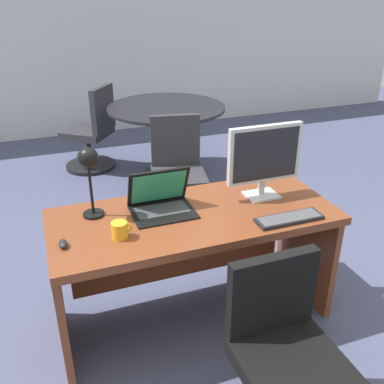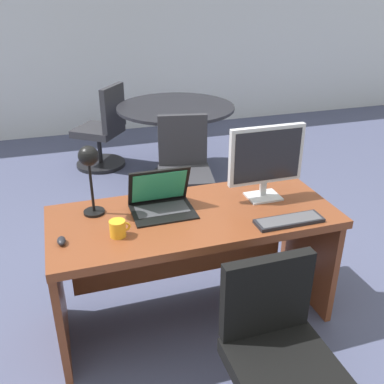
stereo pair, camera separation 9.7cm
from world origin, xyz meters
TOP-DOWN VIEW (x-y plane):
  - ground at (0.00, 1.50)m, footprint 12.00×12.00m
  - back_wall at (0.00, 4.10)m, footprint 10.00×0.10m
  - desk at (0.00, 0.04)m, footprint 1.63×0.70m
  - monitor at (0.47, 0.07)m, footprint 0.46×0.16m
  - laptop at (-0.16, 0.12)m, footprint 0.35×0.28m
  - keyboard at (0.47, -0.26)m, footprint 0.38×0.12m
  - mouse at (-0.73, -0.10)m, footprint 0.04×0.08m
  - desk_lamp at (-0.54, 0.15)m, footprint 0.12×0.14m
  - coffee_mug at (-0.45, -0.11)m, footprint 0.11×0.08m
  - office_chair at (0.14, -0.83)m, footprint 0.56×0.56m
  - meeting_table at (0.50, 2.19)m, footprint 1.22×1.22m
  - meeting_chair_near at (0.34, 1.32)m, footprint 0.56×0.57m
  - meeting_chair_far at (-0.21, 2.72)m, footprint 0.65×0.65m

SIDE VIEW (x-z plane):
  - ground at x=0.00m, z-range 0.00..0.00m
  - office_chair at x=0.14m, z-range -0.08..0.78m
  - meeting_chair_near at x=0.34m, z-range -0.09..0.81m
  - meeting_chair_far at x=-0.21m, z-range -0.09..0.85m
  - desk at x=0.00m, z-range 0.18..0.93m
  - meeting_table at x=0.50m, z-range 0.20..0.99m
  - keyboard at x=0.47m, z-range 0.75..0.78m
  - mouse at x=-0.73m, z-range 0.76..0.79m
  - coffee_mug at x=-0.45m, z-range 0.76..0.84m
  - laptop at x=-0.16m, z-range 0.70..0.96m
  - monitor at x=0.47m, z-range 0.79..1.24m
  - desk_lamp at x=-0.54m, z-range 0.85..1.27m
  - back_wall at x=0.00m, z-range 0.00..2.80m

